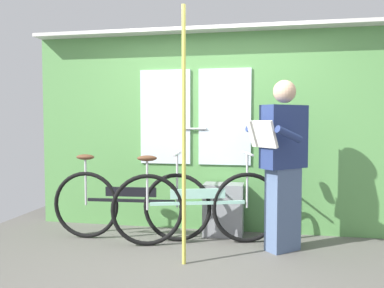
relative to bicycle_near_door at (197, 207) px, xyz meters
name	(u,v)px	position (x,y,z in m)	size (l,w,h in m)	color
ground_plane	(189,274)	(0.07, -0.76, -0.41)	(5.26, 4.33, 0.04)	#56544F
train_door_wall	(211,126)	(0.06, 0.59, 0.82)	(4.26, 0.28, 2.32)	#56934C
bicycle_near_door	(197,207)	(0.00, 0.00, 0.00)	(1.71, 0.64, 0.95)	black
bicycle_leaning_behind	(130,204)	(-0.73, 0.02, -0.01)	(1.73, 0.44, 0.94)	black
passenger_reading_newspaper	(283,161)	(0.86, -0.04, 0.49)	(0.62, 0.60, 1.67)	slate
trash_bin_by_wall	(224,209)	(0.23, 0.38, -0.10)	(0.44, 0.28, 0.58)	gray
handrail_pole	(184,137)	(-0.02, -0.58, 0.75)	(0.04, 0.04, 2.28)	#C6C14C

